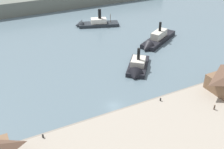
{
  "coord_description": "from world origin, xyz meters",
  "views": [
    {
      "loc": [
        -29.98,
        -57.4,
        48.62
      ],
      "look_at": [
        6.21,
        13.72,
        2.0
      ],
      "focal_mm": 43.29,
      "sensor_mm": 36.0,
      "label": 1
    }
  ],
  "objects_px": {
    "ferry_outer_harbor": "(93,24)",
    "ferry_departing_north": "(137,68)",
    "mooring_post_center_west": "(43,136)",
    "ferry_approaching_east": "(156,40)",
    "pedestrian_standing_center": "(214,107)",
    "mooring_post_west": "(160,99)"
  },
  "relations": [
    {
      "from": "pedestrian_standing_center",
      "to": "ferry_outer_harbor",
      "type": "distance_m",
      "value": 81.4
    },
    {
      "from": "pedestrian_standing_center",
      "to": "mooring_post_center_west",
      "type": "relative_size",
      "value": 1.88
    },
    {
      "from": "mooring_post_west",
      "to": "ferry_departing_north",
      "type": "relative_size",
      "value": 0.05
    },
    {
      "from": "mooring_post_west",
      "to": "pedestrian_standing_center",
      "type": "bearing_deg",
      "value": -42.88
    },
    {
      "from": "ferry_approaching_east",
      "to": "ferry_departing_north",
      "type": "xyz_separation_m",
      "value": [
        -20.24,
        -17.35,
        -0.28
      ]
    },
    {
      "from": "mooring_post_west",
      "to": "ferry_departing_north",
      "type": "bearing_deg",
      "value": 77.62
    },
    {
      "from": "pedestrian_standing_center",
      "to": "mooring_post_west",
      "type": "xyz_separation_m",
      "value": [
        -11.17,
        10.37,
        -0.32
      ]
    },
    {
      "from": "mooring_post_west",
      "to": "mooring_post_center_west",
      "type": "height_order",
      "value": "same"
    },
    {
      "from": "ferry_approaching_east",
      "to": "ferry_departing_north",
      "type": "distance_m",
      "value": 26.66
    },
    {
      "from": "mooring_post_center_west",
      "to": "ferry_approaching_east",
      "type": "xyz_separation_m",
      "value": [
        59.98,
        37.31,
        -0.13
      ]
    },
    {
      "from": "pedestrian_standing_center",
      "to": "ferry_departing_north",
      "type": "height_order",
      "value": "ferry_departing_north"
    },
    {
      "from": "ferry_approaching_east",
      "to": "ferry_outer_harbor",
      "type": "height_order",
      "value": "ferry_approaching_east"
    },
    {
      "from": "ferry_approaching_east",
      "to": "ferry_departing_north",
      "type": "height_order",
      "value": "ferry_approaching_east"
    },
    {
      "from": "ferry_outer_harbor",
      "to": "ferry_departing_north",
      "type": "bearing_deg",
      "value": -95.03
    },
    {
      "from": "ferry_approaching_east",
      "to": "ferry_outer_harbor",
      "type": "xyz_separation_m",
      "value": [
        -15.79,
        33.17,
        -0.2
      ]
    },
    {
      "from": "mooring_post_center_west",
      "to": "ferry_departing_north",
      "type": "height_order",
      "value": "ferry_departing_north"
    },
    {
      "from": "mooring_post_west",
      "to": "ferry_outer_harbor",
      "type": "distance_m",
      "value": 71.55
    },
    {
      "from": "pedestrian_standing_center",
      "to": "mooring_post_west",
      "type": "height_order",
      "value": "pedestrian_standing_center"
    },
    {
      "from": "ferry_outer_harbor",
      "to": "mooring_post_west",
      "type": "bearing_deg",
      "value": -97.18
    },
    {
      "from": "ferry_departing_north",
      "to": "ferry_outer_harbor",
      "type": "bearing_deg",
      "value": 84.97
    },
    {
      "from": "ferry_departing_north",
      "to": "ferry_outer_harbor",
      "type": "distance_m",
      "value": 50.72
    },
    {
      "from": "pedestrian_standing_center",
      "to": "mooring_post_center_west",
      "type": "xyz_separation_m",
      "value": [
        -46.42,
        10.89,
        -0.32
      ]
    }
  ]
}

